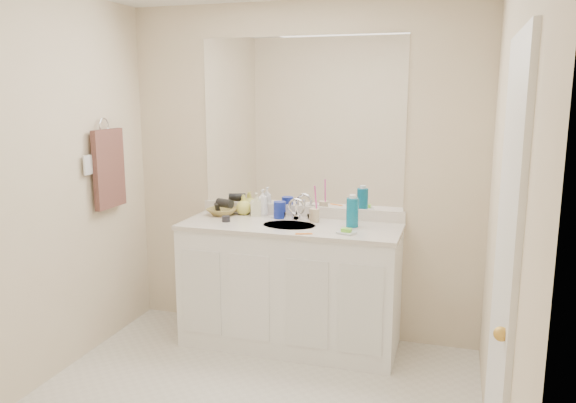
{
  "coord_description": "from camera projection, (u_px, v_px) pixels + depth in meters",
  "views": [
    {
      "loc": [
        1.09,
        -2.58,
        1.78
      ],
      "look_at": [
        0.0,
        0.97,
        1.05
      ],
      "focal_mm": 35.0,
      "sensor_mm": 36.0,
      "label": 1
    }
  ],
  "objects": [
    {
      "name": "wall_back",
      "position": [
        301.0,
        173.0,
        4.07
      ],
      "size": [
        2.6,
        0.02,
        2.4
      ],
      "primitive_type": "cube",
      "color": "beige",
      "rests_on": "floor"
    },
    {
      "name": "wall_front",
      "position": [
        59.0,
        295.0,
        1.63
      ],
      "size": [
        2.6,
        0.02,
        2.4
      ],
      "primitive_type": "cube",
      "color": "beige",
      "rests_on": "floor"
    },
    {
      "name": "wall_left",
      "position": [
        22.0,
        194.0,
        3.22
      ],
      "size": [
        0.02,
        2.6,
        2.4
      ],
      "primitive_type": "cube",
      "color": "beige",
      "rests_on": "floor"
    },
    {
      "name": "wall_right",
      "position": [
        505.0,
        225.0,
        2.47
      ],
      "size": [
        0.02,
        2.6,
        2.4
      ],
      "primitive_type": "cube",
      "color": "beige",
      "rests_on": "floor"
    },
    {
      "name": "vanity_cabinet",
      "position": [
        290.0,
        287.0,
        3.96
      ],
      "size": [
        1.5,
        0.55,
        0.85
      ],
      "primitive_type": "cube",
      "color": "white",
      "rests_on": "floor"
    },
    {
      "name": "countertop",
      "position": [
        290.0,
        226.0,
        3.87
      ],
      "size": [
        1.52,
        0.57,
        0.03
      ],
      "primitive_type": "cube",
      "color": "silver",
      "rests_on": "vanity_cabinet"
    },
    {
      "name": "backsplash",
      "position": [
        300.0,
        211.0,
        4.11
      ],
      "size": [
        1.52,
        0.03,
        0.08
      ],
      "primitive_type": "cube",
      "color": "silver",
      "rests_on": "countertop"
    },
    {
      "name": "sink_basin",
      "position": [
        289.0,
        227.0,
        3.85
      ],
      "size": [
        0.37,
        0.37,
        0.02
      ],
      "primitive_type": "cylinder",
      "color": "beige",
      "rests_on": "countertop"
    },
    {
      "name": "faucet",
      "position": [
        297.0,
        212.0,
        4.01
      ],
      "size": [
        0.02,
        0.02,
        0.11
      ],
      "primitive_type": "cylinder",
      "color": "silver",
      "rests_on": "countertop"
    },
    {
      "name": "mirror",
      "position": [
        301.0,
        123.0,
        3.99
      ],
      "size": [
        1.48,
        0.01,
        1.2
      ],
      "primitive_type": "cube",
      "color": "white",
      "rests_on": "wall_back"
    },
    {
      "name": "blue_mug",
      "position": [
        280.0,
        210.0,
        4.05
      ],
      "size": [
        0.1,
        0.1,
        0.12
      ],
      "primitive_type": "cylinder",
      "rotation": [
        0.0,
        0.0,
        0.17
      ],
      "color": "#172AA1",
      "rests_on": "countertop"
    },
    {
      "name": "tan_cup",
      "position": [
        314.0,
        215.0,
        3.94
      ],
      "size": [
        0.09,
        0.09,
        0.09
      ],
      "primitive_type": "cylinder",
      "rotation": [
        0.0,
        0.0,
        -0.32
      ],
      "color": "beige",
      "rests_on": "countertop"
    },
    {
      "name": "toothbrush",
      "position": [
        316.0,
        201.0,
        3.91
      ],
      "size": [
        0.03,
        0.04,
        0.22
      ],
      "primitive_type": "cylinder",
      "rotation": [
        0.14,
        0.0,
        -0.39
      ],
      "color": "#FC42AE",
      "rests_on": "tan_cup"
    },
    {
      "name": "mouthwash_bottle",
      "position": [
        352.0,
        213.0,
        3.79
      ],
      "size": [
        0.11,
        0.11,
        0.2
      ],
      "primitive_type": "cylinder",
      "rotation": [
        0.0,
        0.0,
        -0.42
      ],
      "color": "#0C6B90",
      "rests_on": "countertop"
    },
    {
      "name": "soap_dish",
      "position": [
        346.0,
        233.0,
        3.61
      ],
      "size": [
        0.13,
        0.12,
        0.01
      ],
      "primitive_type": "cube",
      "rotation": [
        0.0,
        0.0,
        -0.31
      ],
      "color": "silver",
      "rests_on": "countertop"
    },
    {
      "name": "green_soap",
      "position": [
        346.0,
        230.0,
        3.61
      ],
      "size": [
        0.07,
        0.05,
        0.02
      ],
      "primitive_type": "cube",
      "rotation": [
        0.0,
        0.0,
        -0.06
      ],
      "color": "#7EDF36",
      "rests_on": "soap_dish"
    },
    {
      "name": "orange_comb",
      "position": [
        304.0,
        234.0,
        3.6
      ],
      "size": [
        0.11,
        0.06,
        0.0
      ],
      "primitive_type": "cube",
      "rotation": [
        0.0,
        0.0,
        0.34
      ],
      "color": "orange",
      "rests_on": "countertop"
    },
    {
      "name": "dark_jar",
      "position": [
        226.0,
        219.0,
        3.95
      ],
      "size": [
        0.07,
        0.07,
        0.04
      ],
      "primitive_type": "cylinder",
      "rotation": [
        0.0,
        0.0,
        -0.23
      ],
      "color": "#242328",
      "rests_on": "countertop"
    },
    {
      "name": "soap_bottle_white",
      "position": [
        263.0,
        202.0,
        4.13
      ],
      "size": [
        0.08,
        0.08,
        0.2
      ],
      "primitive_type": "imported",
      "rotation": [
        0.0,
        0.0,
        0.03
      ],
      "color": "white",
      "rests_on": "countertop"
    },
    {
      "name": "soap_bottle_cream",
      "position": [
        256.0,
        204.0,
        4.13
      ],
      "size": [
        0.09,
        0.09,
        0.17
      ],
      "primitive_type": "imported",
      "rotation": [
        0.0,
        0.0,
        0.24
      ],
      "color": "beige",
      "rests_on": "countertop"
    },
    {
      "name": "soap_bottle_yellow",
      "position": [
        244.0,
        205.0,
        4.17
      ],
      "size": [
        0.14,
        0.14,
        0.15
      ],
      "primitive_type": "imported",
      "rotation": [
        0.0,
        0.0,
        0.22
      ],
      "color": "#DBD755",
      "rests_on": "countertop"
    },
    {
      "name": "wicker_basket",
      "position": [
        223.0,
        211.0,
        4.16
      ],
      "size": [
        0.25,
        0.25,
        0.05
      ],
      "primitive_type": "imported",
      "rotation": [
        0.0,
        0.0,
        -0.18
      ],
      "color": "olive",
      "rests_on": "countertop"
    },
    {
      "name": "hair_dryer",
      "position": [
        225.0,
        203.0,
        4.14
      ],
      "size": [
        0.14,
        0.1,
        0.06
      ],
      "primitive_type": "cylinder",
      "rotation": [
        0.0,
        1.57,
        -0.34
      ],
      "color": "black",
      "rests_on": "wicker_basket"
    },
    {
      "name": "towel_ring",
      "position": [
        104.0,
        126.0,
        3.87
      ],
      "size": [
        0.01,
        0.11,
        0.11
      ],
      "primitive_type": "torus",
      "rotation": [
        0.0,
        1.57,
        0.0
      ],
      "color": "silver",
      "rests_on": "wall_left"
    },
    {
      "name": "hand_towel",
      "position": [
        109.0,
        169.0,
        3.92
      ],
      "size": [
        0.04,
        0.32,
        0.55
      ],
      "primitive_type": "cube",
      "color": "#432823",
      "rests_on": "towel_ring"
    },
    {
      "name": "switch_plate",
      "position": [
        88.0,
        165.0,
        3.73
      ],
      "size": [
        0.01,
        0.08,
        0.13
      ],
      "primitive_type": "cube",
      "color": "white",
      "rests_on": "wall_left"
    },
    {
      "name": "door",
      "position": [
        503.0,
        291.0,
        2.23
      ],
      "size": [
        0.02,
        0.82,
        2.0
      ],
      "primitive_type": "cube",
      "color": "white",
      "rests_on": "floor"
    }
  ]
}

